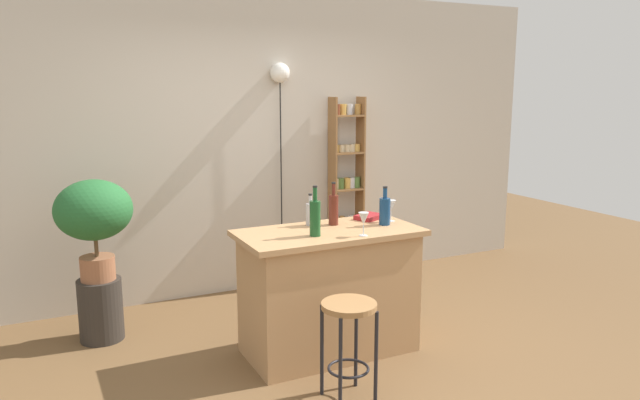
# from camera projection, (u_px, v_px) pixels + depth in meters

# --- Properties ---
(ground) EXTENTS (12.00, 12.00, 0.00)m
(ground) POSITION_uv_depth(u_px,v_px,m) (348.00, 367.00, 4.20)
(ground) COLOR brown
(back_wall) EXTENTS (6.40, 0.10, 2.80)m
(back_wall) POSITION_uv_depth(u_px,v_px,m) (250.00, 143.00, 5.66)
(back_wall) COLOR #BCB2A3
(back_wall) RESTS_ON ground
(kitchen_counter) EXTENTS (1.31, 0.65, 0.92)m
(kitchen_counter) POSITION_uv_depth(u_px,v_px,m) (329.00, 291.00, 4.38)
(kitchen_counter) COLOR tan
(kitchen_counter) RESTS_ON ground
(bar_stool) EXTENTS (0.34, 0.34, 0.63)m
(bar_stool) POSITION_uv_depth(u_px,v_px,m) (349.00, 327.00, 3.69)
(bar_stool) COLOR black
(bar_stool) RESTS_ON ground
(spice_shelf) EXTENTS (0.33, 0.17, 1.83)m
(spice_shelf) POSITION_uv_depth(u_px,v_px,m) (346.00, 187.00, 6.02)
(spice_shelf) COLOR olive
(spice_shelf) RESTS_ON ground
(plant_stool) EXTENTS (0.33, 0.33, 0.48)m
(plant_stool) POSITION_uv_depth(u_px,v_px,m) (101.00, 309.00, 4.62)
(plant_stool) COLOR #2D2823
(plant_stool) RESTS_ON ground
(potted_plant) EXTENTS (0.57, 0.51, 0.77)m
(potted_plant) POSITION_uv_depth(u_px,v_px,m) (94.00, 215.00, 4.48)
(potted_plant) COLOR #935B3D
(potted_plant) RESTS_ON plant_stool
(bottle_olive_oil) EXTENTS (0.07, 0.07, 0.32)m
(bottle_olive_oil) POSITION_uv_depth(u_px,v_px,m) (333.00, 209.00, 4.44)
(bottle_olive_oil) COLOR #5B2319
(bottle_olive_oil) RESTS_ON kitchen_counter
(bottle_spirits_clear) EXTENTS (0.07, 0.07, 0.24)m
(bottle_spirits_clear) POSITION_uv_depth(u_px,v_px,m) (310.00, 213.00, 4.43)
(bottle_spirits_clear) COLOR #B2B2B7
(bottle_spirits_clear) RESTS_ON kitchen_counter
(bottle_wine_red) EXTENTS (0.08, 0.08, 0.35)m
(bottle_wine_red) POSITION_uv_depth(u_px,v_px,m) (315.00, 217.00, 4.11)
(bottle_wine_red) COLOR #194C23
(bottle_wine_red) RESTS_ON kitchen_counter
(bottle_sauce_amber) EXTENTS (0.08, 0.08, 0.29)m
(bottle_sauce_amber) POSITION_uv_depth(u_px,v_px,m) (385.00, 210.00, 4.44)
(bottle_sauce_amber) COLOR navy
(bottle_sauce_amber) RESTS_ON kitchen_counter
(wine_glass_left) EXTENTS (0.07, 0.07, 0.16)m
(wine_glass_left) POSITION_uv_depth(u_px,v_px,m) (391.00, 206.00, 4.55)
(wine_glass_left) COLOR silver
(wine_glass_left) RESTS_ON kitchen_counter
(wine_glass_center) EXTENTS (0.07, 0.07, 0.16)m
(wine_glass_center) POSITION_uv_depth(u_px,v_px,m) (364.00, 219.00, 4.11)
(wine_glass_center) COLOR silver
(wine_glass_center) RESTS_ON kitchen_counter
(cookbook) EXTENTS (0.25, 0.22, 0.03)m
(cookbook) POSITION_uv_depth(u_px,v_px,m) (369.00, 217.00, 4.65)
(cookbook) COLOR maroon
(cookbook) RESTS_ON kitchen_counter
(pendant_globe_light) EXTENTS (0.19, 0.19, 2.15)m
(pendant_globe_light) POSITION_uv_depth(u_px,v_px,m) (280.00, 78.00, 5.56)
(pendant_globe_light) COLOR black
(pendant_globe_light) RESTS_ON ground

